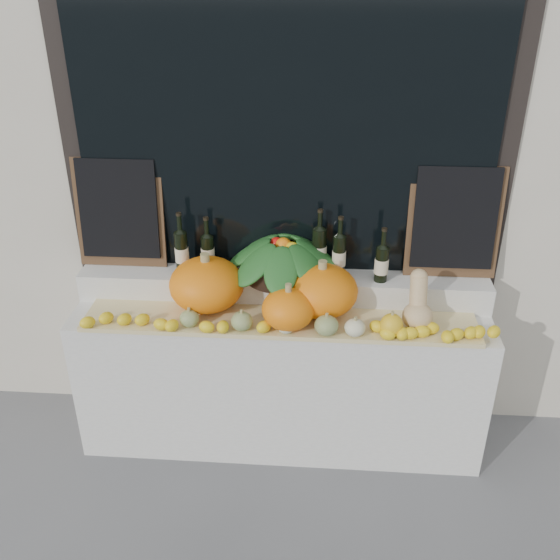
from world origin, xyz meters
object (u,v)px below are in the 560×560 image
object	(u,v)px
produce_bowl	(283,257)
wine_bottle_tall	(319,250)
pumpkin_left	(207,284)
butternut_squash	(418,306)
pumpkin_right	(322,291)

from	to	relation	value
produce_bowl	wine_bottle_tall	bearing A→B (deg)	12.96
pumpkin_left	wine_bottle_tall	bearing A→B (deg)	18.69
butternut_squash	wine_bottle_tall	bearing A→B (deg)	149.51
butternut_squash	produce_bowl	size ratio (longest dim) A/B	0.43
produce_bowl	pumpkin_left	bearing A→B (deg)	-158.68
pumpkin_left	pumpkin_right	distance (m)	0.62
pumpkin_right	wine_bottle_tall	size ratio (longest dim) A/B	1.02
butternut_squash	pumpkin_left	bearing A→B (deg)	174.74
pumpkin_left	pumpkin_right	size ratio (longest dim) A/B	1.05
butternut_squash	pumpkin_right	bearing A→B (deg)	169.43
butternut_squash	produce_bowl	distance (m)	0.77
pumpkin_right	produce_bowl	size ratio (longest dim) A/B	0.57
pumpkin_left	produce_bowl	bearing A→B (deg)	21.32
pumpkin_left	produce_bowl	world-z (taller)	produce_bowl
pumpkin_left	produce_bowl	distance (m)	0.45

